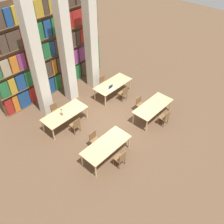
{
  "coord_description": "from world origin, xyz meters",
  "views": [
    {
      "loc": [
        -6.9,
        -6.51,
        8.82
      ],
      "look_at": [
        0.0,
        -0.14,
        0.69
      ],
      "focal_mm": 40.0,
      "sensor_mm": 36.0,
      "label": 1
    }
  ],
  "objects_px": {
    "pillar_right": "(91,38)",
    "chair_5": "(56,111)",
    "reading_table_0": "(106,146)",
    "reading_table_3": "(113,85)",
    "chair_2": "(165,117)",
    "pillar_center": "(66,49)",
    "chair_7": "(104,82)",
    "laptop": "(112,88)",
    "chair_0": "(120,158)",
    "chair_1": "(95,140)",
    "desk_lamp_0": "(61,110)",
    "chair_6": "(123,93)",
    "reading_table_2": "(65,114)",
    "reading_table_1": "(153,107)",
    "chair_3": "(140,104)",
    "chair_4": "(76,125)",
    "pillar_left": "(37,62)"
  },
  "relations": [
    {
      "from": "pillar_right",
      "to": "chair_5",
      "type": "bearing_deg",
      "value": -167.16
    },
    {
      "from": "reading_table_0",
      "to": "reading_table_3",
      "type": "xyz_separation_m",
      "value": [
        3.59,
        2.9,
        0.0
      ]
    },
    {
      "from": "chair_2",
      "to": "reading_table_3",
      "type": "bearing_deg",
      "value": 88.29
    },
    {
      "from": "pillar_center",
      "to": "pillar_right",
      "type": "height_order",
      "value": "same"
    },
    {
      "from": "chair_7",
      "to": "laptop",
      "type": "height_order",
      "value": "laptop"
    },
    {
      "from": "pillar_right",
      "to": "chair_0",
      "type": "relative_size",
      "value": 6.86
    },
    {
      "from": "chair_1",
      "to": "desk_lamp_0",
      "type": "relative_size",
      "value": 2.19
    },
    {
      "from": "pillar_right",
      "to": "chair_6",
      "type": "relative_size",
      "value": 6.86
    },
    {
      "from": "reading_table_2",
      "to": "chair_2",
      "type": "bearing_deg",
      "value": -47.14
    },
    {
      "from": "reading_table_0",
      "to": "laptop",
      "type": "distance_m",
      "value": 4.1
    },
    {
      "from": "chair_2",
      "to": "chair_6",
      "type": "relative_size",
      "value": 1.0
    },
    {
      "from": "reading_table_1",
      "to": "chair_1",
      "type": "bearing_deg",
      "value": 168.34
    },
    {
      "from": "reading_table_2",
      "to": "chair_5",
      "type": "xyz_separation_m",
      "value": [
        0.0,
        0.78,
        -0.22
      ]
    },
    {
      "from": "chair_1",
      "to": "chair_3",
      "type": "relative_size",
      "value": 1.0
    },
    {
      "from": "chair_4",
      "to": "chair_0",
      "type": "bearing_deg",
      "value": -91.0
    },
    {
      "from": "pillar_center",
      "to": "reading_table_2",
      "type": "relative_size",
      "value": 2.63
    },
    {
      "from": "pillar_center",
      "to": "chair_5",
      "type": "distance_m",
      "value": 3.15
    },
    {
      "from": "chair_6",
      "to": "desk_lamp_0",
      "type": "bearing_deg",
      "value": 167.63
    },
    {
      "from": "reading_table_1",
      "to": "chair_6",
      "type": "height_order",
      "value": "chair_6"
    },
    {
      "from": "chair_4",
      "to": "desk_lamp_0",
      "type": "xyz_separation_m",
      "value": [
        -0.16,
        0.78,
        0.56
      ]
    },
    {
      "from": "reading_table_3",
      "to": "chair_7",
      "type": "xyz_separation_m",
      "value": [
        0.03,
        0.78,
        -0.22
      ]
    },
    {
      "from": "chair_4",
      "to": "chair_5",
      "type": "distance_m",
      "value": 1.56
    },
    {
      "from": "chair_1",
      "to": "laptop",
      "type": "height_order",
      "value": "laptop"
    },
    {
      "from": "reading_table_1",
      "to": "chair_5",
      "type": "distance_m",
      "value": 5.01
    },
    {
      "from": "reading_table_2",
      "to": "chair_6",
      "type": "relative_size",
      "value": 2.6
    },
    {
      "from": "chair_3",
      "to": "chair_7",
      "type": "bearing_deg",
      "value": -92.74
    },
    {
      "from": "chair_5",
      "to": "laptop",
      "type": "relative_size",
      "value": 2.73
    },
    {
      "from": "reading_table_0",
      "to": "chair_0",
      "type": "relative_size",
      "value": 2.6
    },
    {
      "from": "desk_lamp_0",
      "to": "chair_3",
      "type": "bearing_deg",
      "value": -30.6
    },
    {
      "from": "reading_table_2",
      "to": "reading_table_3",
      "type": "xyz_separation_m",
      "value": [
        3.49,
        -0.03,
        0.0
      ]
    },
    {
      "from": "chair_3",
      "to": "reading_table_3",
      "type": "relative_size",
      "value": 0.38
    },
    {
      "from": "chair_1",
      "to": "chair_2",
      "type": "distance_m",
      "value": 3.75
    },
    {
      "from": "pillar_right",
      "to": "chair_4",
      "type": "height_order",
      "value": "pillar_right"
    },
    {
      "from": "pillar_left",
      "to": "reading_table_0",
      "type": "bearing_deg",
      "value": -90.83
    },
    {
      "from": "pillar_center",
      "to": "chair_1",
      "type": "distance_m",
      "value": 4.82
    },
    {
      "from": "chair_2",
      "to": "chair_6",
      "type": "distance_m",
      "value": 2.85
    },
    {
      "from": "pillar_center",
      "to": "pillar_right",
      "type": "bearing_deg",
      "value": 0.0
    },
    {
      "from": "chair_2",
      "to": "chair_4",
      "type": "height_order",
      "value": "same"
    },
    {
      "from": "pillar_center",
      "to": "reading_table_0",
      "type": "xyz_separation_m",
      "value": [
        -1.81,
        -4.49,
        -2.3
      ]
    },
    {
      "from": "pillar_center",
      "to": "desk_lamp_0",
      "type": "height_order",
      "value": "pillar_center"
    },
    {
      "from": "pillar_left",
      "to": "chair_3",
      "type": "height_order",
      "value": "pillar_left"
    },
    {
      "from": "chair_3",
      "to": "chair_0",
      "type": "bearing_deg",
      "value": 25.2
    },
    {
      "from": "chair_4",
      "to": "chair_7",
      "type": "distance_m",
      "value": 3.84
    },
    {
      "from": "reading_table_1",
      "to": "chair_6",
      "type": "relative_size",
      "value": 2.6
    },
    {
      "from": "pillar_right",
      "to": "chair_2",
      "type": "height_order",
      "value": "pillar_right"
    },
    {
      "from": "pillar_center",
      "to": "chair_4",
      "type": "bearing_deg",
      "value": -126.1
    },
    {
      "from": "reading_table_2",
      "to": "chair_7",
      "type": "distance_m",
      "value": 3.61
    },
    {
      "from": "desk_lamp_0",
      "to": "reading_table_3",
      "type": "bearing_deg",
      "value": -0.43
    },
    {
      "from": "chair_7",
      "to": "chair_1",
      "type": "bearing_deg",
      "value": 39.11
    },
    {
      "from": "pillar_right",
      "to": "reading_table_1",
      "type": "height_order",
      "value": "pillar_right"
    }
  ]
}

